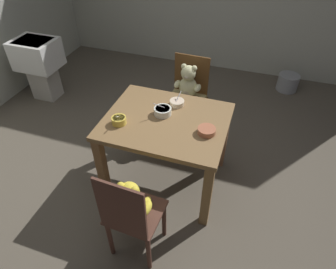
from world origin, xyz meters
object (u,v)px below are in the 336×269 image
object	(u,v)px
porridge_bowl_cream_far_center	(177,103)
sink_basin	(39,61)
metal_pail	(288,82)
porridge_bowl_yellow_near_left	(119,120)
porridge_bowl_white_center	(163,111)
porridge_bowl_terracotta_near_right	(207,131)
teddy_chair_near_front	(131,208)
teddy_chair_far_center	(187,91)
dining_table	(166,131)

from	to	relation	value
porridge_bowl_cream_far_center	sink_basin	bearing A→B (deg)	161.89
sink_basin	metal_pail	xyz separation A→B (m)	(3.15, 1.24, -0.41)
porridge_bowl_yellow_near_left	porridge_bowl_white_center	bearing A→B (deg)	38.10
porridge_bowl_terracotta_near_right	metal_pail	world-z (taller)	porridge_bowl_terracotta_near_right
teddy_chair_near_front	porridge_bowl_terracotta_near_right	xyz separation A→B (m)	(0.35, 0.73, 0.23)
teddy_chair_far_center	porridge_bowl_terracotta_near_right	xyz separation A→B (m)	(0.39, -0.85, 0.21)
teddy_chair_near_front	porridge_bowl_yellow_near_left	distance (m)	0.76
dining_table	porridge_bowl_white_center	bearing A→B (deg)	130.20
sink_basin	porridge_bowl_cream_far_center	bearing A→B (deg)	-18.11
porridge_bowl_cream_far_center	porridge_bowl_terracotta_near_right	size ratio (longest dim) A/B	0.95
dining_table	sink_basin	bearing A→B (deg)	155.95
teddy_chair_near_front	porridge_bowl_white_center	xyz separation A→B (m)	(-0.06, 0.86, 0.23)
porridge_bowl_yellow_near_left	metal_pail	bearing A→B (deg)	57.95
teddy_chair_near_front	sink_basin	bearing A→B (deg)	53.31
porridge_bowl_white_center	metal_pail	xyz separation A→B (m)	(1.15, 2.09, -0.67)
dining_table	porridge_bowl_cream_far_center	distance (m)	0.28
dining_table	teddy_chair_near_front	bearing A→B (deg)	-89.12
teddy_chair_far_center	porridge_bowl_terracotta_near_right	distance (m)	0.96
dining_table	porridge_bowl_cream_far_center	bearing A→B (deg)	84.60
porridge_bowl_white_center	sink_basin	world-z (taller)	porridge_bowl_white_center
dining_table	porridge_bowl_terracotta_near_right	world-z (taller)	porridge_bowl_terracotta_near_right
porridge_bowl_terracotta_near_right	sink_basin	bearing A→B (deg)	157.89
sink_basin	teddy_chair_far_center	bearing A→B (deg)	-3.64
porridge_bowl_white_center	sink_basin	size ratio (longest dim) A/B	0.19
teddy_chair_near_front	metal_pail	size ratio (longest dim) A/B	3.22
sink_basin	teddy_chair_near_front	bearing A→B (deg)	-39.64
teddy_chair_near_front	metal_pail	distance (m)	3.17
porridge_bowl_yellow_near_left	sink_basin	size ratio (longest dim) A/B	0.16
dining_table	sink_basin	world-z (taller)	sink_basin
teddy_chair_near_front	teddy_chair_far_center	world-z (taller)	teddy_chair_near_front
teddy_chair_near_front	teddy_chair_far_center	distance (m)	1.58
teddy_chair_near_front	porridge_bowl_terracotta_near_right	size ratio (longest dim) A/B	6.33
porridge_bowl_white_center	teddy_chair_far_center	bearing A→B (deg)	87.80
porridge_bowl_terracotta_near_right	dining_table	bearing A→B (deg)	169.71
porridge_bowl_white_center	metal_pail	world-z (taller)	porridge_bowl_white_center
porridge_bowl_terracotta_near_right	metal_pail	xyz separation A→B (m)	(0.74, 2.22, -0.66)
dining_table	porridge_bowl_terracotta_near_right	size ratio (longest dim) A/B	7.13
metal_pail	porridge_bowl_terracotta_near_right	bearing A→B (deg)	-108.37
dining_table	teddy_chair_near_front	world-z (taller)	teddy_chair_near_front
porridge_bowl_yellow_near_left	porridge_bowl_cream_far_center	size ratio (longest dim) A/B	0.93
teddy_chair_far_center	metal_pail	xyz separation A→B (m)	(1.13, 1.36, -0.45)
dining_table	metal_pail	bearing A→B (deg)	62.89
metal_pail	porridge_bowl_cream_far_center	bearing A→B (deg)	-119.41
porridge_bowl_yellow_near_left	porridge_bowl_cream_far_center	bearing A→B (deg)	47.51
porridge_bowl_yellow_near_left	porridge_bowl_cream_far_center	world-z (taller)	porridge_bowl_yellow_near_left
sink_basin	porridge_bowl_terracotta_near_right	bearing A→B (deg)	-22.11
teddy_chair_far_center	porridge_bowl_yellow_near_left	bearing A→B (deg)	-16.40
porridge_bowl_yellow_near_left	porridge_bowl_terracotta_near_right	size ratio (longest dim) A/B	0.88
dining_table	sink_basin	size ratio (longest dim) A/B	1.29
teddy_chair_near_front	porridge_bowl_terracotta_near_right	world-z (taller)	teddy_chair_near_front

